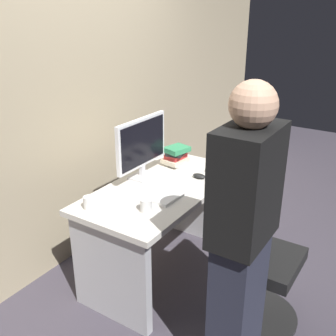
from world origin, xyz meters
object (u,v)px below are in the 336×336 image
cup_near_keyboard (146,205)px  cup_by_monitor (89,203)px  office_chair (254,260)px  monitor (142,145)px  desk (162,214)px  book_stack (176,156)px  person_at_desk (242,240)px  cell_phone (214,170)px  mouse (199,176)px  keyboard (176,192)px

cup_near_keyboard → cup_by_monitor: size_ratio=0.98×
office_chair → monitor: size_ratio=1.74×
desk → book_stack: (0.40, 0.13, 0.31)m
person_at_desk → cup_by_monitor: 1.03m
desk → book_stack: book_stack is taller
desk → cell_phone: size_ratio=9.17×
office_chair → cup_by_monitor: bearing=115.6°
desk → monitor: bearing=76.5°
monitor → mouse: monitor is taller
desk → cup_by_monitor: size_ratio=15.16×
mouse → book_stack: bearing=65.1°
desk → mouse: 0.39m
person_at_desk → cell_phone: person_at_desk is taller
mouse → cell_phone: bearing=-10.0°
cup_near_keyboard → cell_phone: (0.82, -0.06, -0.04)m
cup_by_monitor → book_stack: bearing=-4.1°
monitor → cup_near_keyboard: (-0.42, -0.34, -0.21)m
monitor → cup_by_monitor: (-0.59, -0.01, -0.21)m
desk → cup_near_keyboard: bearing=-160.9°
office_chair → monitor: bearing=81.9°
desk → office_chair: bearing=-96.5°
person_at_desk → cup_by_monitor: bearing=91.2°
cell_phone → book_stack: bearing=77.5°
keyboard → monitor: bearing=76.9°
office_chair → cup_by_monitor: size_ratio=10.79×
office_chair → cell_phone: office_chair is taller
cup_by_monitor → book_stack: book_stack is taller
monitor → book_stack: size_ratio=2.59×
office_chair → cup_near_keyboard: office_chair is taller
book_stack → cell_phone: (0.06, -0.32, -0.07)m
office_chair → cell_phone: (0.54, 0.57, 0.30)m
cup_near_keyboard → cell_phone: cup_near_keyboard is taller
cup_by_monitor → cup_near_keyboard: bearing=-62.3°
keyboard → mouse: mouse is taller
desk → cup_near_keyboard: 0.48m
monitor → desk: bearing=-103.5°
desk → book_stack: 0.52m
book_stack → cell_phone: bearing=-80.1°
book_stack → desk: bearing=-162.0°
mouse → book_stack: book_stack is taller
office_chair → cup_near_keyboard: bearing=114.5°
desk → keyboard: (-0.05, -0.15, 0.24)m
keyboard → book_stack: bearing=34.2°
mouse → cup_near_keyboard: cup_near_keyboard is taller
cell_phone → person_at_desk: bearing=-169.0°
office_chair → keyboard: bearing=86.5°
office_chair → mouse: size_ratio=9.40×
person_at_desk → cell_phone: 1.17m
desk → person_at_desk: 1.04m
person_at_desk → mouse: bearing=40.7°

